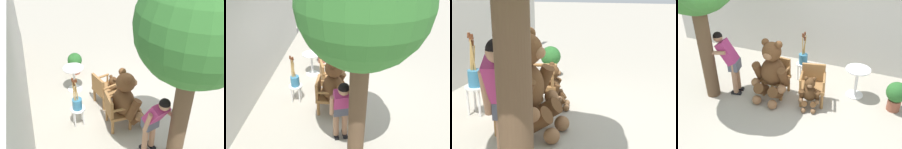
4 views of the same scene
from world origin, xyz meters
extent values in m
plane|color=#A8A091|center=(0.00, 0.00, 0.00)|extent=(60.00, 60.00, 0.00)
cube|color=beige|center=(0.00, 2.40, 1.40)|extent=(10.00, 0.16, 2.80)
cube|color=olive|center=(-0.45, 0.41, 0.41)|extent=(0.58, 0.54, 0.07)
cylinder|color=olive|center=(-0.69, 0.21, 0.18)|extent=(0.07, 0.07, 0.37)
cylinder|color=olive|center=(-0.23, 0.19, 0.18)|extent=(0.07, 0.07, 0.37)
cylinder|color=olive|center=(-0.67, 0.63, 0.18)|extent=(0.07, 0.07, 0.37)
cylinder|color=olive|center=(-0.21, 0.61, 0.18)|extent=(0.07, 0.07, 0.37)
cube|color=olive|center=(-0.44, 0.64, 0.65)|extent=(0.52, 0.08, 0.42)
cylinder|color=olive|center=(-0.70, 0.42, 0.66)|extent=(0.08, 0.48, 0.06)
cylinder|color=olive|center=(-0.71, 0.21, 0.55)|extent=(0.05, 0.05, 0.22)
cylinder|color=olive|center=(-0.20, 0.40, 0.66)|extent=(0.08, 0.48, 0.06)
cylinder|color=olive|center=(-0.21, 0.19, 0.55)|extent=(0.05, 0.05, 0.22)
cube|color=olive|center=(0.45, 0.41, 0.41)|extent=(0.67, 0.64, 0.07)
cylinder|color=olive|center=(0.28, 0.15, 0.18)|extent=(0.07, 0.07, 0.37)
cylinder|color=olive|center=(0.72, 0.26, 0.18)|extent=(0.07, 0.07, 0.37)
cylinder|color=olive|center=(0.18, 0.56, 0.18)|extent=(0.07, 0.07, 0.37)
cylinder|color=olive|center=(0.62, 0.67, 0.18)|extent=(0.07, 0.07, 0.37)
cube|color=olive|center=(0.39, 0.64, 0.65)|extent=(0.52, 0.18, 0.42)
cylinder|color=olive|center=(0.21, 0.35, 0.66)|extent=(0.17, 0.48, 0.06)
cylinder|color=olive|center=(0.26, 0.15, 0.55)|extent=(0.05, 0.05, 0.22)
cylinder|color=olive|center=(0.69, 0.47, 0.66)|extent=(0.17, 0.48, 0.06)
cylinder|color=olive|center=(0.74, 0.27, 0.55)|extent=(0.05, 0.05, 0.22)
ellipsoid|color=brown|center=(-0.45, 0.29, 0.65)|extent=(0.60, 0.52, 0.67)
sphere|color=brown|center=(-0.45, 0.26, 1.17)|extent=(0.43, 0.43, 0.43)
ellipsoid|color=#8C603D|center=(-0.46, 0.08, 1.14)|extent=(0.21, 0.17, 0.16)
sphere|color=black|center=(-0.46, 0.08, 1.15)|extent=(0.06, 0.06, 0.06)
sphere|color=brown|center=(-0.61, 0.29, 1.35)|extent=(0.17, 0.17, 0.17)
sphere|color=brown|center=(-0.29, 0.28, 1.35)|extent=(0.17, 0.17, 0.17)
cylinder|color=brown|center=(-0.77, 0.19, 0.65)|extent=(0.21, 0.38, 0.51)
sphere|color=#8C603D|center=(-0.79, 0.06, 0.43)|extent=(0.20, 0.20, 0.20)
cylinder|color=brown|center=(-0.14, 0.17, 0.65)|extent=(0.21, 0.38, 0.51)
sphere|color=#8C603D|center=(-0.13, 0.03, 0.43)|extent=(0.20, 0.20, 0.20)
cylinder|color=brown|center=(-0.64, 0.05, 0.29)|extent=(0.26, 0.43, 0.40)
sphere|color=#8C603D|center=(-0.67, -0.15, 0.11)|extent=(0.21, 0.21, 0.21)
cylinder|color=brown|center=(-0.28, 0.04, 0.29)|extent=(0.26, 0.43, 0.40)
sphere|color=#8C603D|center=(-0.27, -0.16, 0.11)|extent=(0.21, 0.21, 0.21)
ellipsoid|color=#4C3019|center=(0.45, 0.23, 0.35)|extent=(0.37, 0.33, 0.36)
sphere|color=#4C3019|center=(0.45, 0.22, 0.63)|extent=(0.23, 0.23, 0.23)
ellipsoid|color=brown|center=(0.48, 0.12, 0.61)|extent=(0.13, 0.11, 0.08)
sphere|color=black|center=(0.48, 0.12, 0.62)|extent=(0.03, 0.03, 0.03)
sphere|color=#4C3019|center=(0.37, 0.21, 0.72)|extent=(0.09, 0.09, 0.09)
sphere|color=#4C3019|center=(0.53, 0.25, 0.72)|extent=(0.09, 0.09, 0.09)
cylinder|color=#4C3019|center=(0.30, 0.13, 0.35)|extent=(0.15, 0.22, 0.27)
sphere|color=brown|center=(0.31, 0.06, 0.23)|extent=(0.11, 0.11, 0.11)
cylinder|color=#4C3019|center=(0.63, 0.22, 0.35)|extent=(0.15, 0.22, 0.27)
sphere|color=brown|center=(0.65, 0.15, 0.23)|extent=(0.11, 0.11, 0.11)
cylinder|color=#4C3019|center=(0.39, 0.08, 0.15)|extent=(0.18, 0.25, 0.21)
sphere|color=brown|center=(0.41, -0.03, 0.06)|extent=(0.11, 0.11, 0.11)
cylinder|color=#4C3019|center=(0.58, 0.13, 0.15)|extent=(0.18, 0.25, 0.21)
sphere|color=brown|center=(0.61, 0.03, 0.06)|extent=(0.11, 0.11, 0.11)
cube|color=black|center=(-1.36, 0.18, 0.03)|extent=(0.25, 0.14, 0.06)
cylinder|color=#A37556|center=(-1.36, 0.18, 0.47)|extent=(0.12, 0.12, 0.82)
cube|color=black|center=(-1.32, 0.00, 0.03)|extent=(0.25, 0.14, 0.06)
cylinder|color=#A37556|center=(-1.32, 0.00, 0.47)|extent=(0.12, 0.12, 0.82)
cube|color=#4C5160|center=(-1.34, 0.09, 0.75)|extent=(0.28, 0.34, 0.24)
cube|color=#9E2D66|center=(-1.46, 0.06, 1.06)|extent=(0.50, 0.41, 0.57)
sphere|color=#A37556|center=(-1.64, 0.02, 1.40)|extent=(0.21, 0.21, 0.21)
sphere|color=black|center=(-1.64, 0.02, 1.42)|extent=(0.21, 0.21, 0.21)
cylinder|color=#A37556|center=(-1.67, -0.18, 1.11)|extent=(0.57, 0.21, 0.12)
cylinder|color=#A37556|center=(-1.51, 0.25, 0.94)|extent=(0.22, 0.13, 0.51)
cylinder|color=white|center=(-0.09, 1.28, 0.45)|extent=(0.34, 0.34, 0.03)
cylinder|color=white|center=(0.00, 1.38, 0.22)|extent=(0.04, 0.04, 0.43)
cylinder|color=white|center=(-0.19, 1.38, 0.22)|extent=(0.04, 0.04, 0.43)
cylinder|color=white|center=(0.00, 1.18, 0.22)|extent=(0.04, 0.04, 0.43)
cylinder|color=white|center=(-0.19, 1.18, 0.22)|extent=(0.04, 0.04, 0.43)
cylinder|color=teal|center=(-0.09, 1.28, 0.59)|extent=(0.22, 0.22, 0.26)
cylinder|color=tan|center=(-0.10, 1.30, 0.85)|extent=(0.12, 0.04, 0.61)
cylinder|color=#592D19|center=(-0.10, 1.30, 1.20)|extent=(0.06, 0.05, 0.09)
cylinder|color=tan|center=(-0.07, 1.29, 0.81)|extent=(0.05, 0.06, 0.55)
cylinder|color=#592D19|center=(-0.07, 1.29, 1.13)|extent=(0.05, 0.05, 0.09)
cylinder|color=tan|center=(-0.09, 1.33, 0.87)|extent=(0.10, 0.03, 0.67)
cylinder|color=#592D19|center=(-0.09, 1.33, 1.25)|extent=(0.05, 0.04, 0.08)
cylinder|color=tan|center=(-0.12, 1.26, 0.86)|extent=(0.05, 0.07, 0.65)
cylinder|color=#592D19|center=(-0.12, 1.26, 1.23)|extent=(0.05, 0.05, 0.09)
cylinder|color=white|center=(1.31, 1.06, 0.70)|extent=(0.56, 0.56, 0.03)
cylinder|color=white|center=(1.31, 1.06, 0.34)|extent=(0.07, 0.07, 0.69)
cylinder|color=white|center=(1.31, 1.06, 0.01)|extent=(0.40, 0.40, 0.03)
cylinder|color=brown|center=(-1.81, -0.21, 1.18)|extent=(0.31, 0.31, 2.37)
sphere|color=#33702D|center=(-1.81, -0.21, 2.87)|extent=(1.84, 1.84, 1.84)
sphere|color=#33702D|center=(-1.35, -0.49, 2.69)|extent=(1.10, 1.10, 1.10)
cylinder|color=brown|center=(2.18, 0.84, 0.13)|extent=(0.28, 0.28, 0.26)
sphere|color=#286028|center=(2.18, 0.84, 0.46)|extent=(0.44, 0.44, 0.44)
camera|label=1|loc=(-4.52, 2.03, 4.15)|focal=40.00mm
camera|label=2|loc=(-4.75, 0.01, 3.49)|focal=35.00mm
camera|label=3|loc=(-4.08, -1.33, 1.98)|focal=50.00mm
camera|label=4|loc=(1.80, -4.04, 3.46)|focal=40.00mm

